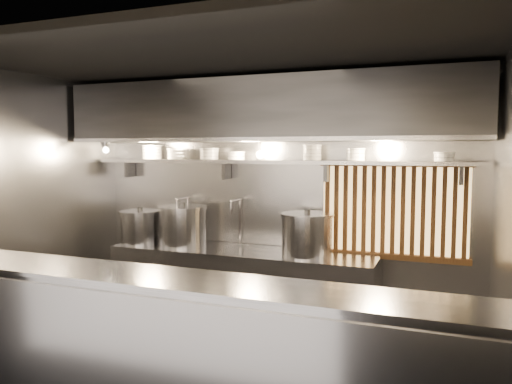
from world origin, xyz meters
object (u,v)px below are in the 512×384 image
Objects in this scene: heat_lamp at (105,145)px; stock_pot_mid at (140,227)px; stock_pot_left at (183,225)px; pendant_bulb at (260,155)px; stock_pot_right at (307,234)px.

stock_pot_mid is (0.30, 0.23, -0.97)m from heat_lamp.
pendant_bulb is at bearing 3.16° from stock_pot_left.
stock_pot_right is (2.36, 0.26, -0.94)m from heat_lamp.
heat_lamp reaches higher than pendant_bulb.
heat_lamp is at bearing -142.27° from stock_pot_mid.
stock_pot_right is (0.56, -0.09, -0.84)m from pendant_bulb.
heat_lamp reaches higher than stock_pot_right.
heat_lamp is 1.87× the size of pendant_bulb.
pendant_bulb is 0.29× the size of stock_pot_mid.
pendant_bulb is 0.25× the size of stock_pot_left.
stock_pot_left is 1.13× the size of stock_pot_right.
stock_pot_right is at bearing -1.57° from stock_pot_left.
stock_pot_mid is (-1.49, -0.12, -0.87)m from pendant_bulb.
stock_pot_left reaches higher than stock_pot_mid.
stock_pot_right is at bearing 0.59° from stock_pot_mid.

